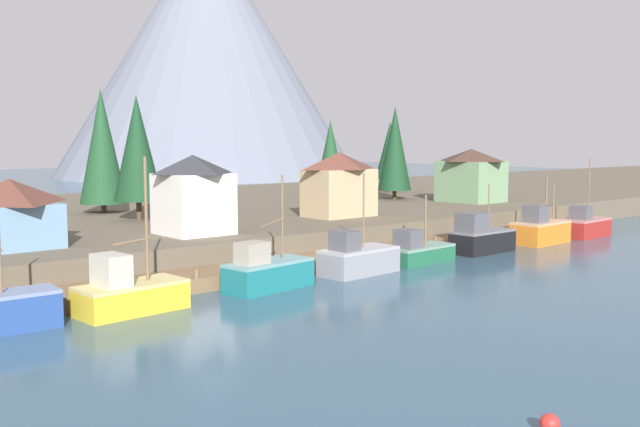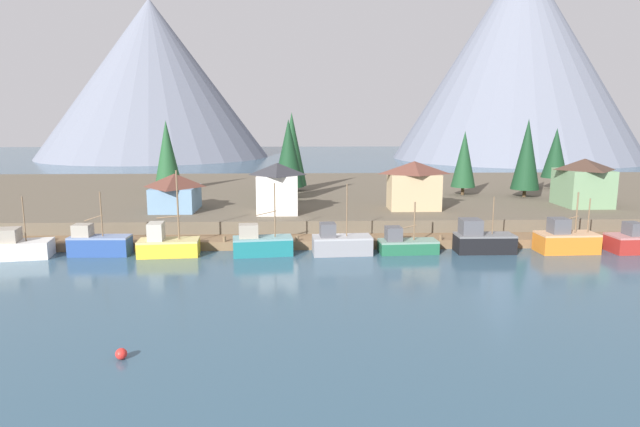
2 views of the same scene
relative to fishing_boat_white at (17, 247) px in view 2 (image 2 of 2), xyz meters
name	(u,v)px [view 2 (image 2 of 2)]	position (x,y,z in m)	size (l,w,h in m)	color
ground_plane	(325,221)	(33.14, 22.27, -1.66)	(400.00, 400.00, 1.00)	#335166
dock	(332,242)	(33.14, 4.26, -0.65)	(80.00, 4.00, 1.60)	brown
shoreline_bank	(322,197)	(33.14, 34.27, 0.09)	(400.00, 56.00, 2.50)	brown
mountain_west_peak	(153,79)	(-24.77, 150.88, 27.21)	(83.43, 83.43, 56.73)	slate
mountain_central_peak	(519,58)	(105.84, 137.99, 33.90)	(85.49, 85.49, 70.11)	slate
fishing_boat_white	(17,247)	(0.00, 0.00, 0.00)	(6.69, 4.13, 6.46)	silver
fishing_boat_blue	(98,244)	(8.00, 0.93, 0.08)	(6.31, 2.45, 6.81)	navy
fishing_boat_yellow	(167,245)	(15.36, 0.40, 0.05)	(6.47, 3.41, 9.07)	gold
fishing_boat_teal	(261,244)	(25.32, 0.40, 0.03)	(6.54, 3.41, 7.69)	#196B70
fishing_boat_grey	(340,243)	(33.80, 0.49, 0.02)	(6.43, 3.25, 7.57)	gray
fishing_boat_green	(406,244)	(40.89, 0.71, -0.19)	(6.38, 2.84, 5.56)	#1E5B3D
fishing_boat_black	(482,240)	(49.21, 0.73, 0.20)	(6.27, 2.81, 6.09)	black
fishing_boat_orange	(566,240)	(58.32, 0.48, 0.16)	(6.35, 3.27, 6.56)	#CC6B1E
fishing_boat_red	(638,242)	(66.27, 0.36, -0.05)	(6.42, 3.50, 8.18)	maroon
house_tan	(414,185)	(44.44, 14.32, 4.58)	(6.87, 4.58, 6.36)	tan
house_blue	(175,192)	(13.23, 14.50, 3.81)	(5.81, 7.12, 4.83)	#6689A8
house_green	(583,182)	(68.14, 16.38, 4.65)	(6.23, 7.04, 6.49)	#6B8E66
house_white	(278,188)	(26.64, 12.09, 4.58)	(5.30, 5.35, 6.37)	silver
conifer_near_left	(556,153)	(72.51, 34.36, 7.42)	(4.25, 4.25, 10.23)	#4C3823
conifer_near_right	(464,159)	(54.91, 27.51, 6.96)	(3.76, 3.76, 9.97)	#4C3823
conifer_mid_left	(289,153)	(27.79, 24.08, 8.15)	(4.54, 4.54, 11.76)	#4C3823
conifer_mid_right	(292,149)	(28.13, 32.79, 8.26)	(4.77, 4.77, 12.84)	#4C3823
conifer_back_left	(167,151)	(7.52, 34.53, 7.83)	(4.14, 4.14, 11.58)	#4C3823
conifer_back_right	(527,154)	(63.71, 25.06, 7.83)	(4.24, 4.24, 11.80)	#4C3823
channel_buoy	(121,354)	(18.69, -24.95, -0.81)	(0.70, 0.70, 0.70)	red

